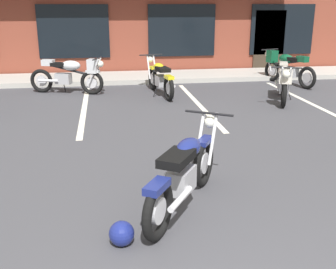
% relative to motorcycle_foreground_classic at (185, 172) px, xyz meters
% --- Properties ---
extents(ground_plane, '(80.00, 80.00, 0.00)m').
position_rel_motorcycle_foreground_classic_xyz_m(ground_plane, '(-0.02, 0.98, -0.46)').
color(ground_plane, '#3D3D42').
extents(sidewalk_kerb, '(22.00, 1.80, 0.14)m').
position_rel_motorcycle_foreground_classic_xyz_m(sidewalk_kerb, '(-0.02, 8.77, -0.39)').
color(sidewalk_kerb, '#A8A59E').
rests_on(sidewalk_kerb, ground_plane).
extents(brick_storefront_building, '(17.81, 6.26, 3.87)m').
position_rel_motorcycle_foreground_classic_xyz_m(brick_storefront_building, '(-0.01, 12.40, 1.48)').
color(brick_storefront_building, brown).
rests_on(brick_storefront_building, ground_plane).
extents(painted_stall_lines, '(13.74, 4.80, 0.01)m').
position_rel_motorcycle_foreground_classic_xyz_m(painted_stall_lines, '(-0.02, 5.17, -0.46)').
color(painted_stall_lines, silver).
rests_on(painted_stall_lines, ground_plane).
extents(motorcycle_foreground_classic, '(1.36, 1.86, 0.98)m').
position_rel_motorcycle_foreground_classic_xyz_m(motorcycle_foreground_classic, '(0.00, 0.00, 0.00)').
color(motorcycle_foreground_classic, black).
rests_on(motorcycle_foreground_classic, ground_plane).
extents(motorcycle_red_sportbike, '(2.03, 1.00, 0.98)m').
position_rel_motorcycle_foreground_classic_xyz_m(motorcycle_red_sportbike, '(-1.79, 6.88, 0.07)').
color(motorcycle_red_sportbike, black).
rests_on(motorcycle_red_sportbike, ground_plane).
extents(motorcycle_black_cruiser, '(0.76, 2.10, 0.98)m').
position_rel_motorcycle_foreground_classic_xyz_m(motorcycle_black_cruiser, '(0.57, 6.35, 0.00)').
color(motorcycle_black_cruiser, black).
rests_on(motorcycle_black_cruiser, ground_plane).
extents(motorcycle_blue_standard, '(1.06, 2.01, 0.98)m').
position_rel_motorcycle_foreground_classic_xyz_m(motorcycle_blue_standard, '(3.45, 5.11, 0.07)').
color(motorcycle_blue_standard, black).
rests_on(motorcycle_blue_standard, ground_plane).
extents(motorcycle_green_cafe_racer, '(1.03, 2.03, 0.98)m').
position_rel_motorcycle_foreground_classic_xyz_m(motorcycle_green_cafe_racer, '(4.50, 7.28, 0.07)').
color(motorcycle_green_cafe_racer, black).
rests_on(motorcycle_green_cafe_racer, ground_plane).
extents(helmet_on_pavement, '(0.26, 0.26, 0.26)m').
position_rel_motorcycle_foreground_classic_xyz_m(helmet_on_pavement, '(-0.78, -0.69, -0.33)').
color(helmet_on_pavement, navy).
rests_on(helmet_on_pavement, ground_plane).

